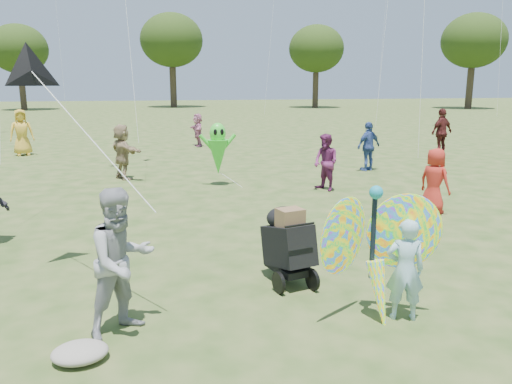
# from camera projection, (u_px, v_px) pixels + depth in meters

# --- Properties ---
(ground) EXTENTS (160.00, 160.00, 0.00)m
(ground) POSITION_uv_depth(u_px,v_px,m) (295.00, 294.00, 6.71)
(ground) COLOR #51592B
(ground) RESTS_ON ground
(child_girl) EXTENTS (0.52, 0.42, 1.24)m
(child_girl) POSITION_uv_depth(u_px,v_px,m) (405.00, 270.00, 5.89)
(child_girl) COLOR #97C5D6
(child_girl) RESTS_ON ground
(adult_man) EXTENTS (1.03, 0.98, 1.68)m
(adult_man) POSITION_uv_depth(u_px,v_px,m) (122.00, 261.00, 5.54)
(adult_man) COLOR #95979B
(adult_man) RESTS_ON ground
(grey_bag) EXTENTS (0.57, 0.47, 0.18)m
(grey_bag) POSITION_uv_depth(u_px,v_px,m) (80.00, 353.00, 5.08)
(grey_bag) COLOR gray
(grey_bag) RESTS_ON ground
(crowd_a) EXTENTS (0.71, 0.82, 1.43)m
(crowd_a) POSITION_uv_depth(u_px,v_px,m) (434.00, 181.00, 10.75)
(crowd_a) COLOR #B4261C
(crowd_a) RESTS_ON ground
(crowd_c) EXTENTS (1.00, 0.68, 1.58)m
(crowd_c) POSITION_uv_depth(u_px,v_px,m) (368.00, 146.00, 16.07)
(crowd_c) COLOR #354D92
(crowd_c) RESTS_ON ground
(crowd_d) EXTENTS (1.14, 1.55, 1.62)m
(crowd_d) POSITION_uv_depth(u_px,v_px,m) (122.00, 152.00, 14.64)
(crowd_d) COLOR #9A805F
(crowd_d) RESTS_ON ground
(crowd_e) EXTENTS (0.80, 0.89, 1.50)m
(crowd_e) POSITION_uv_depth(u_px,v_px,m) (326.00, 162.00, 13.07)
(crowd_e) COLOR #6F2559
(crowd_e) RESTS_ON ground
(crowd_g) EXTENTS (1.00, 0.79, 1.80)m
(crowd_g) POSITION_uv_depth(u_px,v_px,m) (22.00, 132.00, 19.48)
(crowd_g) COLOR gold
(crowd_g) RESTS_ON ground
(crowd_h) EXTENTS (1.16, 0.77, 1.84)m
(crowd_h) POSITION_uv_depth(u_px,v_px,m) (442.00, 132.00, 19.35)
(crowd_h) COLOR #4E1B1A
(crowd_h) RESTS_ON ground
(crowd_j) EXTENTS (0.59, 1.40, 1.47)m
(crowd_j) POSITION_uv_depth(u_px,v_px,m) (198.00, 130.00, 22.37)
(crowd_j) COLOR #BD6C91
(crowd_j) RESTS_ON ground
(jogging_stroller) EXTENTS (0.66, 1.11, 1.09)m
(jogging_stroller) POSITION_uv_depth(u_px,v_px,m) (288.00, 240.00, 7.04)
(jogging_stroller) COLOR black
(jogging_stroller) RESTS_ON ground
(butterfly_kite) EXTENTS (1.74, 0.75, 1.83)m
(butterfly_kite) POSITION_uv_depth(u_px,v_px,m) (376.00, 252.00, 5.84)
(butterfly_kite) COLOR #F5265A
(butterfly_kite) RESTS_ON ground
(delta_kite_rig) EXTENTS (2.02, 2.35, 2.01)m
(delta_kite_rig) POSITION_uv_depth(u_px,v_px,m) (32.00, 72.00, 6.86)
(delta_kite_rig) COLOR black
(delta_kite_rig) RESTS_ON ground
(alien_kite) EXTENTS (1.12, 0.69, 1.74)m
(alien_kite) POSITION_uv_depth(u_px,v_px,m) (218.00, 151.00, 13.64)
(alien_kite) COLOR #3CDA33
(alien_kite) RESTS_ON ground
(tree_line) EXTENTS (91.78, 33.60, 10.79)m
(tree_line) POSITION_uv_depth(u_px,v_px,m) (195.00, 41.00, 48.89)
(tree_line) COLOR #3A2D21
(tree_line) RESTS_ON ground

